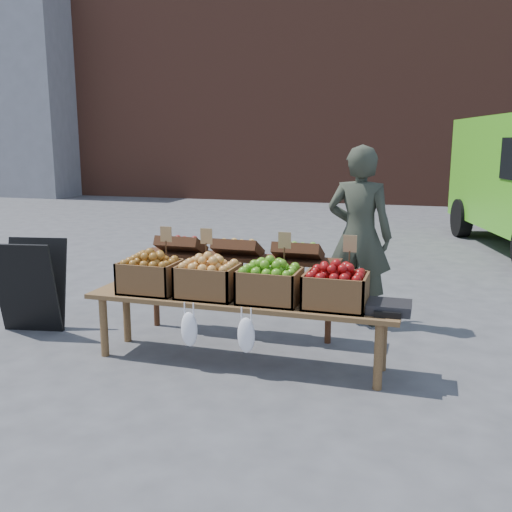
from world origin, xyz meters
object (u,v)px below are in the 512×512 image
(vendor, at_px, (359,236))
(crate_green_apples, at_px, (336,291))
(crate_golden_apples, at_px, (151,277))
(crate_red_apples, at_px, (270,286))
(weighing_scale, at_px, (389,307))
(back_table, at_px, (238,283))
(crate_russet_pears, at_px, (208,281))
(display_bench, at_px, (239,331))
(chalkboard_sign, at_px, (31,285))

(vendor, distance_m, crate_green_apples, 1.46)
(crate_golden_apples, xyz_separation_m, crate_red_apples, (1.10, 0.00, 0.00))
(crate_red_apples, height_order, weighing_scale, crate_red_apples)
(back_table, distance_m, weighing_scale, 1.67)
(vendor, distance_m, crate_russet_pears, 1.83)
(crate_russet_pears, bearing_deg, crate_green_apples, 0.00)
(crate_russet_pears, distance_m, weighing_scale, 1.53)
(display_bench, bearing_deg, crate_green_apples, 0.00)
(crate_golden_apples, bearing_deg, weighing_scale, 0.00)
(vendor, relative_size, back_table, 0.89)
(crate_red_apples, bearing_deg, crate_green_apples, 0.00)
(crate_green_apples, bearing_deg, crate_red_apples, 180.00)
(crate_golden_apples, height_order, crate_green_apples, same)
(back_table, relative_size, crate_red_apples, 4.20)
(back_table, height_order, weighing_scale, back_table)
(chalkboard_sign, xyz_separation_m, crate_red_apples, (2.55, -0.21, 0.24))
(crate_golden_apples, bearing_deg, vendor, 41.17)
(crate_green_apples, relative_size, weighing_scale, 1.47)
(chalkboard_sign, xyz_separation_m, crate_golden_apples, (1.45, -0.21, 0.24))
(crate_green_apples, bearing_deg, vendor, 89.96)
(chalkboard_sign, bearing_deg, crate_green_apples, -14.42)
(crate_red_apples, bearing_deg, back_table, 126.21)
(chalkboard_sign, bearing_deg, weighing_scale, -13.94)
(display_bench, bearing_deg, vendor, 60.23)
(crate_golden_apples, bearing_deg, crate_russet_pears, 0.00)
(crate_russet_pears, bearing_deg, weighing_scale, 0.00)
(display_bench, height_order, crate_red_apples, crate_red_apples)
(display_bench, distance_m, crate_russet_pears, 0.51)
(chalkboard_sign, xyz_separation_m, crate_green_apples, (3.10, -0.21, 0.24))
(crate_russet_pears, distance_m, crate_red_apples, 0.55)
(crate_russet_pears, bearing_deg, display_bench, 0.00)
(chalkboard_sign, bearing_deg, crate_russet_pears, -16.57)
(chalkboard_sign, height_order, weighing_scale, chalkboard_sign)
(vendor, bearing_deg, display_bench, 66.29)
(back_table, relative_size, display_bench, 0.78)
(display_bench, relative_size, crate_red_apples, 5.40)
(vendor, xyz_separation_m, crate_golden_apples, (-1.65, -1.44, -0.22))
(vendor, height_order, weighing_scale, vendor)
(chalkboard_sign, relative_size, back_table, 0.45)
(display_bench, bearing_deg, weighing_scale, 0.00)
(vendor, relative_size, crate_red_apples, 3.72)
(weighing_scale, bearing_deg, crate_green_apples, 180.00)
(chalkboard_sign, relative_size, crate_red_apples, 1.88)
(back_table, bearing_deg, chalkboard_sign, -165.96)
(back_table, distance_m, crate_red_apples, 0.91)
(crate_golden_apples, height_order, weighing_scale, crate_golden_apples)
(vendor, distance_m, display_bench, 1.78)
(display_bench, relative_size, crate_russet_pears, 5.40)
(vendor, relative_size, weighing_scale, 5.47)
(crate_green_apples, xyz_separation_m, weighing_scale, (0.43, 0.00, -0.10))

